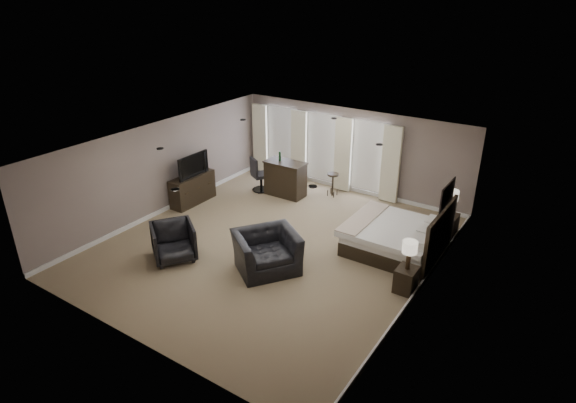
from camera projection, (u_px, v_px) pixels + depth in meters
The scene contains 16 objects.
room at pixel (272, 198), 11.48m from camera, with size 7.60×8.60×2.64m.
window_bay at pixel (321, 149), 15.14m from camera, with size 5.25×0.20×2.30m.
bed at pixel (394, 225), 11.52m from camera, with size 2.16×2.06×1.37m, color silver.
nightstand_near at pixel (406, 279), 10.15m from camera, with size 0.41×0.50×0.54m, color black.
nightstand_far at pixel (447, 226), 12.34m from camera, with size 0.45×0.55×0.60m, color black.
lamp_near at pixel (409, 255), 9.90m from camera, with size 0.31×0.31×0.65m, color beige.
lamp_far at pixel (451, 203), 12.08m from camera, with size 0.33×0.33×0.68m, color beige.
wall_art at pixel (447, 195), 10.52m from camera, with size 0.04×0.96×0.56m, color slate.
dresser at pixel (193, 189), 14.19m from camera, with size 0.48×1.48×0.86m, color black.
tv at pixel (191, 173), 13.98m from camera, with size 1.16×0.67×0.15m, color black.
armchair_near at pixel (266, 246), 10.79m from camera, with size 1.38×0.90×1.21m, color black.
armchair_far at pixel (173, 240), 11.25m from camera, with size 0.95×0.89×0.97m, color black.
bar_counter at pixel (285, 179), 14.65m from camera, with size 1.25×0.65×1.09m, color black.
bar_stool_left at pixel (294, 178), 15.27m from camera, with size 0.32×0.32×0.68m, color black.
bar_stool_right at pixel (333, 185), 14.68m from camera, with size 0.34×0.34×0.72m, color black.
desk_chair at pixel (261, 174), 14.96m from camera, with size 0.56×0.56×1.10m, color black.
Camera 1 is at (6.10, -8.54, 5.98)m, focal length 30.00 mm.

